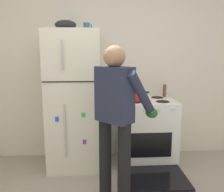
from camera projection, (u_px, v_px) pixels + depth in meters
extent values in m
cube|color=silver|center=(102.00, 65.00, 3.57)|extent=(6.00, 0.10, 2.70)
cube|color=silver|center=(74.00, 100.00, 3.25)|extent=(0.68, 0.68, 1.81)
cube|color=black|center=(71.00, 82.00, 2.86)|extent=(0.67, 0.01, 0.01)
cylinder|color=#B7B7BC|center=(65.00, 131.00, 2.95)|extent=(0.02, 0.02, 0.66)
cylinder|color=#B7B7BC|center=(62.00, 55.00, 2.78)|extent=(0.02, 0.02, 0.34)
cube|color=green|center=(83.00, 115.00, 2.94)|extent=(0.04, 0.01, 0.06)
cube|color=blue|center=(57.00, 119.00, 2.93)|extent=(0.04, 0.01, 0.06)
cube|color=purple|center=(85.00, 142.00, 3.01)|extent=(0.04, 0.01, 0.06)
cube|color=white|center=(146.00, 131.00, 3.40)|extent=(0.76, 0.64, 0.90)
cube|color=black|center=(151.00, 145.00, 3.10)|extent=(0.53, 0.01, 0.32)
cylinder|color=black|center=(135.00, 102.00, 3.17)|extent=(0.17, 0.17, 0.01)
cylinder|color=black|center=(163.00, 102.00, 3.19)|extent=(0.17, 0.17, 0.01)
cylinder|color=black|center=(132.00, 98.00, 3.45)|extent=(0.17, 0.17, 0.01)
cylinder|color=black|center=(157.00, 97.00, 3.47)|extent=(0.17, 0.17, 0.01)
cylinder|color=silver|center=(131.00, 110.00, 2.98)|extent=(0.04, 0.03, 0.04)
cylinder|color=silver|center=(145.00, 110.00, 3.00)|extent=(0.04, 0.03, 0.04)
cylinder|color=silver|center=(159.00, 110.00, 3.01)|extent=(0.04, 0.03, 0.04)
cylinder|color=silver|center=(173.00, 110.00, 3.02)|extent=(0.04, 0.03, 0.04)
cube|color=black|center=(156.00, 178.00, 2.87)|extent=(0.72, 0.57, 0.04)
cylinder|color=black|center=(105.00, 158.00, 2.60)|extent=(0.13, 0.13, 0.86)
cylinder|color=black|center=(124.00, 166.00, 2.42)|extent=(0.13, 0.13, 0.86)
cube|color=#23283D|center=(114.00, 94.00, 2.38)|extent=(0.39, 0.40, 0.54)
sphere|color=#A37556|center=(115.00, 56.00, 2.32)|extent=(0.21, 0.21, 0.21)
sphere|color=#454545|center=(115.00, 60.00, 2.33)|extent=(0.15, 0.15, 0.15)
cylinder|color=#23283D|center=(112.00, 90.00, 2.64)|extent=(0.37, 0.35, 0.49)
cylinder|color=#23283D|center=(142.00, 94.00, 2.38)|extent=(0.37, 0.35, 0.49)
ellipsoid|color=#1E5123|center=(122.00, 107.00, 2.81)|extent=(0.12, 0.18, 0.10)
ellipsoid|color=#1E5123|center=(152.00, 113.00, 2.54)|extent=(0.12, 0.18, 0.10)
cylinder|color=red|center=(136.00, 96.00, 3.25)|extent=(0.26, 0.26, 0.12)
cube|color=black|center=(124.00, 93.00, 3.23)|extent=(0.05, 0.03, 0.02)
cube|color=black|center=(147.00, 92.00, 3.25)|extent=(0.05, 0.03, 0.02)
cylinder|color=#2D6093|center=(87.00, 27.00, 3.14)|extent=(0.08, 0.08, 0.10)
torus|color=#2D6093|center=(90.00, 26.00, 3.15)|extent=(0.06, 0.01, 0.06)
cylinder|color=brown|center=(165.00, 90.00, 3.52)|extent=(0.05, 0.05, 0.17)
ellipsoid|color=black|center=(66.00, 25.00, 3.07)|extent=(0.27, 0.27, 0.12)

